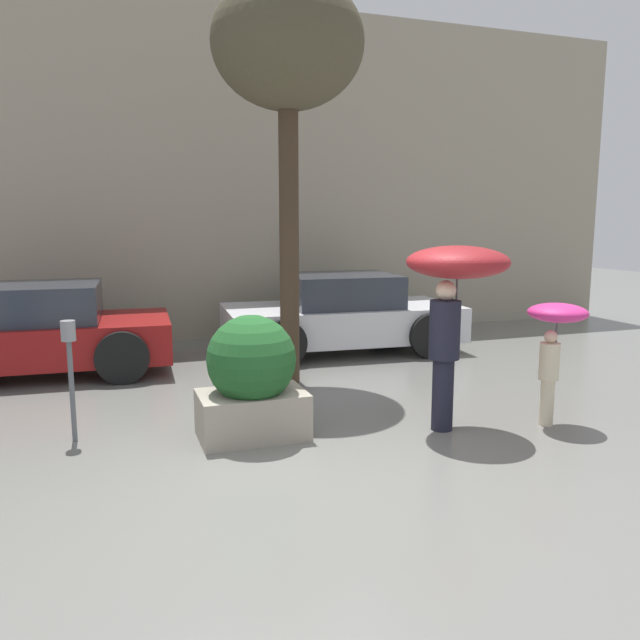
{
  "coord_description": "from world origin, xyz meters",
  "views": [
    {
      "loc": [
        -1.55,
        -5.06,
        2.18
      ],
      "look_at": [
        0.77,
        1.6,
        1.05
      ],
      "focal_mm": 35.0,
      "sensor_mm": 36.0,
      "label": 1
    }
  ],
  "objects": [
    {
      "name": "ground_plane",
      "position": [
        0.0,
        0.0,
        0.0
      ],
      "size": [
        40.0,
        40.0,
        0.0
      ],
      "primitive_type": "plane",
      "color": "slate"
    },
    {
      "name": "parked_car_far",
      "position": [
        -2.42,
        4.52,
        0.6
      ],
      "size": [
        3.59,
        2.18,
        1.29
      ],
      "rotation": [
        0.0,
        0.0,
        1.52
      ],
      "color": "maroon",
      "rests_on": "ground"
    },
    {
      "name": "planter_box",
      "position": [
        -0.2,
        0.91,
        0.62
      ],
      "size": [
        1.07,
        0.9,
        1.26
      ],
      "color": "#9E9384",
      "rests_on": "ground"
    },
    {
      "name": "building_facade",
      "position": [
        0.0,
        6.5,
        3.0
      ],
      "size": [
        18.0,
        0.3,
        6.0
      ],
      "color": "#9E937F",
      "rests_on": "ground"
    },
    {
      "name": "parked_car_near",
      "position": [
        2.19,
        4.61,
        0.6
      ],
      "size": [
        3.99,
        2.24,
        1.29
      ],
      "rotation": [
        0.0,
        0.0,
        1.5
      ],
      "color": "silver",
      "rests_on": "ground"
    },
    {
      "name": "person_adult",
      "position": [
        1.84,
        0.49,
        1.56
      ],
      "size": [
        1.05,
        1.05,
        1.93
      ],
      "rotation": [
        0.0,
        0.0,
        0.17
      ],
      "color": "#1E1E2D",
      "rests_on": "ground"
    },
    {
      "name": "person_child",
      "position": [
        2.94,
        0.26,
        1.03
      ],
      "size": [
        0.62,
        0.62,
        1.31
      ],
      "rotation": [
        0.0,
        0.0,
        0.26
      ],
      "color": "beige",
      "rests_on": "ground"
    },
    {
      "name": "street_tree",
      "position": [
        0.78,
        2.88,
        4.28
      ],
      "size": [
        1.93,
        1.93,
        5.2
      ],
      "color": "#423323",
      "rests_on": "ground"
    },
    {
      "name": "parking_meter",
      "position": [
        -1.91,
        1.37,
        0.88
      ],
      "size": [
        0.14,
        0.14,
        1.22
      ],
      "color": "#595B60",
      "rests_on": "ground"
    }
  ]
}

